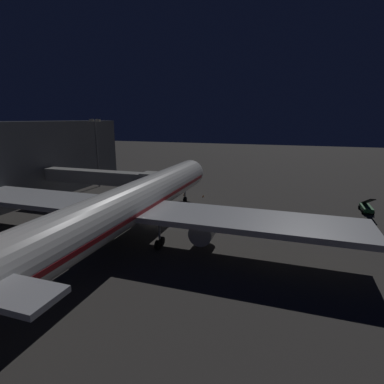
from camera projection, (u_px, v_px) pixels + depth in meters
ground_plane at (158, 223)px, 49.17m from camera, size 320.00×320.00×0.00m
airliner_at_gate at (129, 206)px, 39.86m from camera, size 58.86×56.92×17.32m
jet_bridge at (108, 178)px, 57.74m from camera, size 24.81×3.40×7.05m
apron_floodlight_mast at (97, 148)px, 73.59m from camera, size 2.90×0.50×16.43m
belt_loader at (366, 207)px, 55.04m from camera, size 1.96×7.74×3.38m
traffic_cone_nose_port at (203, 196)px, 65.46m from camera, size 0.36×0.36×0.55m
traffic_cone_nose_starboard at (184, 194)px, 66.82m from camera, size 0.36×0.36×0.55m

